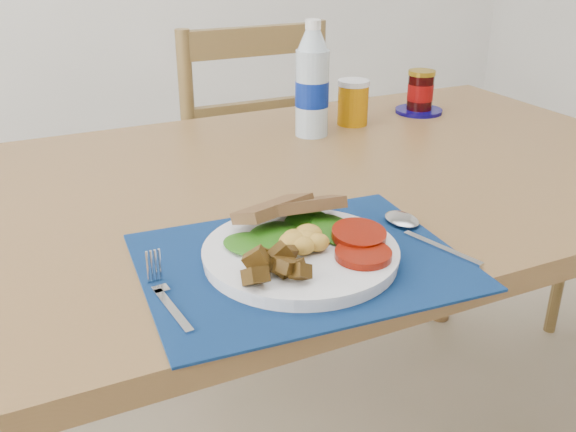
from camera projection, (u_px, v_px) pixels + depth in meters
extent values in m
cube|color=brown|center=(334.00, 179.00, 1.23)|extent=(1.40, 0.90, 0.04)
cylinder|color=brown|center=(451.00, 219.00, 1.96)|extent=(0.06, 0.06, 0.71)
cube|color=brown|center=(234.00, 189.00, 1.96)|extent=(0.43, 0.41, 0.04)
cylinder|color=brown|center=(268.00, 224.00, 2.27)|extent=(0.04, 0.04, 0.42)
cylinder|color=brown|center=(166.00, 244.00, 2.13)|extent=(0.04, 0.04, 0.42)
cylinder|color=brown|center=(313.00, 267.00, 1.98)|extent=(0.04, 0.04, 0.42)
cylinder|color=brown|center=(199.00, 294.00, 1.84)|extent=(0.04, 0.04, 0.42)
cube|color=brown|center=(254.00, 41.00, 1.61)|extent=(0.39, 0.03, 0.49)
cylinder|color=brown|center=(560.00, 274.00, 1.95)|extent=(0.04, 0.04, 0.41)
cube|color=black|center=(300.00, 261.00, 0.89)|extent=(0.45, 0.37, 0.00)
cylinder|color=silver|center=(300.00, 254.00, 0.88)|extent=(0.27, 0.27, 0.02)
ellipsoid|color=gold|center=(305.00, 240.00, 0.87)|extent=(0.06, 0.06, 0.03)
cylinder|color=maroon|center=(361.00, 247.00, 0.87)|extent=(0.08, 0.08, 0.01)
ellipsoid|color=#0A3D07|center=(295.00, 232.00, 0.91)|extent=(0.14, 0.09, 0.01)
cube|color=brown|center=(289.00, 207.00, 0.94)|extent=(0.12, 0.08, 0.04)
cube|color=#B2B5BA|center=(173.00, 310.00, 0.77)|extent=(0.02, 0.11, 0.00)
cube|color=#B2B5BA|center=(157.00, 283.00, 0.82)|extent=(0.02, 0.05, 0.00)
cube|color=#B2B5BA|center=(442.00, 248.00, 0.91)|extent=(0.05, 0.13, 0.00)
ellipsoid|color=#B2B5BA|center=(402.00, 221.00, 0.99)|extent=(0.05, 0.06, 0.01)
cylinder|color=#ADBFCC|center=(312.00, 94.00, 1.38)|extent=(0.07, 0.07, 0.19)
cylinder|color=navy|center=(312.00, 94.00, 1.38)|extent=(0.07, 0.07, 0.05)
cone|color=#ADBFCC|center=(313.00, 39.00, 1.34)|extent=(0.07, 0.07, 0.04)
cylinder|color=white|center=(313.00, 24.00, 1.32)|extent=(0.03, 0.03, 0.02)
cylinder|color=#B36D04|center=(353.00, 104.00, 1.48)|extent=(0.07, 0.07, 0.10)
cylinder|color=#0A0555|center=(419.00, 111.00, 1.59)|extent=(0.12, 0.12, 0.01)
cylinder|color=black|center=(420.00, 92.00, 1.57)|extent=(0.06, 0.06, 0.08)
cylinder|color=maroon|center=(420.00, 92.00, 1.57)|extent=(0.06, 0.06, 0.04)
cylinder|color=#A37F1B|center=(422.00, 73.00, 1.55)|extent=(0.07, 0.07, 0.01)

